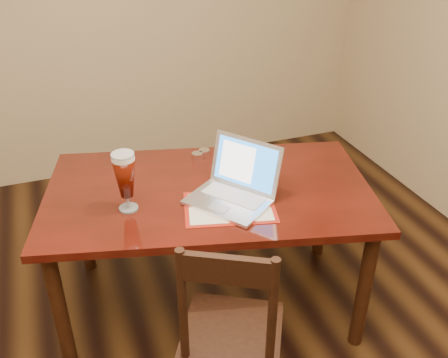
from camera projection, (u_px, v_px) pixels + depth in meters
name	position (u px, v px, depth m)	size (l,w,h in m)	color
room_shell	(136.00, 10.00, 1.17)	(4.51, 5.01, 2.71)	tan
dining_table	(208.00, 203.00, 2.47)	(1.75, 1.25, 1.03)	#50100A
dining_chair	(231.00, 334.00, 2.02)	(0.54, 0.53, 0.95)	black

